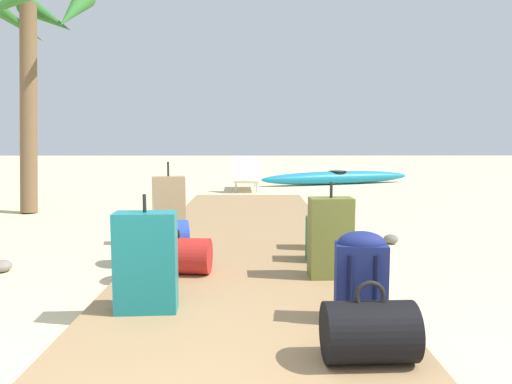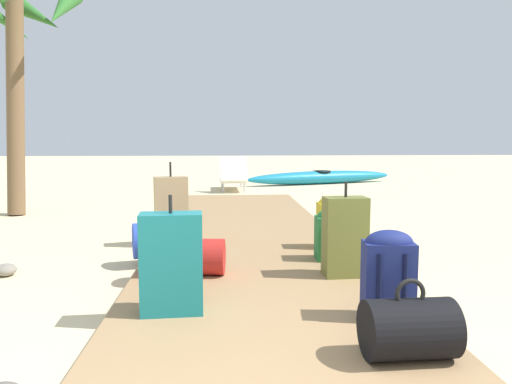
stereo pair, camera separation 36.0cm
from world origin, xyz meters
The scene contains 16 objects.
ground_plane centered at (0.00, 3.37, 0.00)m, with size 60.00×60.00×0.00m, color beige.
boardwalk centered at (0.00, 4.21, 0.04)m, with size 2.10×8.42×0.08m, color #9E7A51.
duffel_bag_black centered at (0.68, 0.84, 0.24)m, with size 0.48×0.34×0.43m.
backpack_green centered at (0.76, 2.97, 0.34)m, with size 0.33×0.27×0.49m.
suitcase_tan centered at (-0.88, 4.05, 0.44)m, with size 0.40×0.29×0.88m.
backpack_yellow centered at (0.85, 3.48, 0.37)m, with size 0.28×0.26×0.55m.
suitcase_olive centered at (0.73, 2.41, 0.41)m, with size 0.36×0.23×0.80m.
suitcase_teal centered at (-0.62, 1.61, 0.41)m, with size 0.42×0.23×0.79m.
duffel_bag_blue centered at (-0.85, 3.18, 0.25)m, with size 0.67×0.48×0.45m.
duffel_bag_red centered at (-0.61, 2.53, 0.23)m, with size 0.70×0.36×0.42m.
backpack_navy centered at (0.76, 1.42, 0.38)m, with size 0.33×0.24×0.57m.
palm_tree_far_left centered at (-3.54, 6.60, 2.95)m, with size 2.10×2.15×3.84m.
lounge_chair centered at (-0.06, 9.99, 0.33)m, with size 0.64×1.52×0.82m.
kayak centered at (2.37, 11.56, 0.18)m, with size 4.30×1.95×0.36m.
rock_left_far centered at (-2.24, 2.88, 0.05)m, with size 0.19×0.21×0.11m, color gray.
rock_right_near centered at (1.71, 4.07, 0.05)m, with size 0.19×0.17×0.11m, color slate.
Camera 2 is at (-0.28, -1.58, 1.23)m, focal length 34.59 mm.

